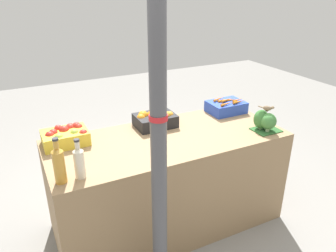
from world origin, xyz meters
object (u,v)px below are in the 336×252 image
at_px(orange_crate, 154,119).
at_px(carrot_crate, 226,107).
at_px(apple_crate, 66,136).
at_px(broccoli_pile, 265,121).
at_px(juice_bottle_amber, 59,164).
at_px(juice_bottle_cloudy, 79,162).
at_px(sparrow_bird, 268,108).
at_px(support_pole, 159,137).

distance_m(orange_crate, carrot_crate, 0.75).
bearing_deg(apple_crate, broccoli_pile, -17.94).
bearing_deg(orange_crate, juice_bottle_amber, -148.71).
bearing_deg(apple_crate, orange_crate, 0.30).
xyz_separation_m(juice_bottle_cloudy, sparrow_bird, (1.56, 0.03, 0.09)).
xyz_separation_m(apple_crate, juice_bottle_amber, (-0.13, -0.53, 0.06)).
distance_m(orange_crate, sparrow_bird, 0.96).
bearing_deg(apple_crate, sparrow_bird, -18.07).
bearing_deg(carrot_crate, orange_crate, 179.31).
bearing_deg(broccoli_pile, apple_crate, 162.06).
xyz_separation_m(orange_crate, sparrow_bird, (0.80, -0.51, 0.14)).
relative_size(juice_bottle_amber, juice_bottle_cloudy, 1.13).
relative_size(support_pole, sparrow_bird, 21.91).
xyz_separation_m(support_pole, broccoli_pile, (1.18, 0.42, -0.28)).
distance_m(orange_crate, broccoli_pile, 0.94).
bearing_deg(orange_crate, apple_crate, -179.70).
height_order(juice_bottle_cloudy, sparrow_bird, juice_bottle_cloudy).
bearing_deg(support_pole, broccoli_pile, 19.64).
relative_size(orange_crate, sparrow_bird, 3.03).
bearing_deg(juice_bottle_cloudy, support_pole, -45.61).
bearing_deg(juice_bottle_amber, orange_crate, 31.29).
bearing_deg(carrot_crate, sparrow_bird, -85.05).
xyz_separation_m(broccoli_pile, sparrow_bird, (0.00, -0.01, 0.11)).
bearing_deg(juice_bottle_cloudy, juice_bottle_amber, -180.00).
height_order(juice_bottle_amber, juice_bottle_cloudy, juice_bottle_amber).
height_order(orange_crate, sparrow_bird, sparrow_bird).
bearing_deg(sparrow_bird, broccoli_pile, -177.92).
height_order(broccoli_pile, juice_bottle_amber, juice_bottle_amber).
distance_m(support_pole, carrot_crate, 1.49).
distance_m(support_pole, broccoli_pile, 1.28).
height_order(orange_crate, juice_bottle_cloudy, juice_bottle_cloudy).
relative_size(carrot_crate, juice_bottle_amber, 1.10).
relative_size(broccoli_pile, juice_bottle_cloudy, 0.80).
bearing_deg(orange_crate, broccoli_pile, -32.52).
distance_m(support_pole, orange_crate, 1.05).
distance_m(orange_crate, juice_bottle_cloudy, 0.93).
height_order(carrot_crate, sparrow_bird, sparrow_bird).
relative_size(support_pole, juice_bottle_cloudy, 8.99).
relative_size(broccoli_pile, sparrow_bird, 1.96).
xyz_separation_m(carrot_crate, broccoli_pile, (0.04, -0.50, 0.03)).
bearing_deg(support_pole, sparrow_bird, 19.35).
height_order(broccoli_pile, sparrow_bird, sparrow_bird).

